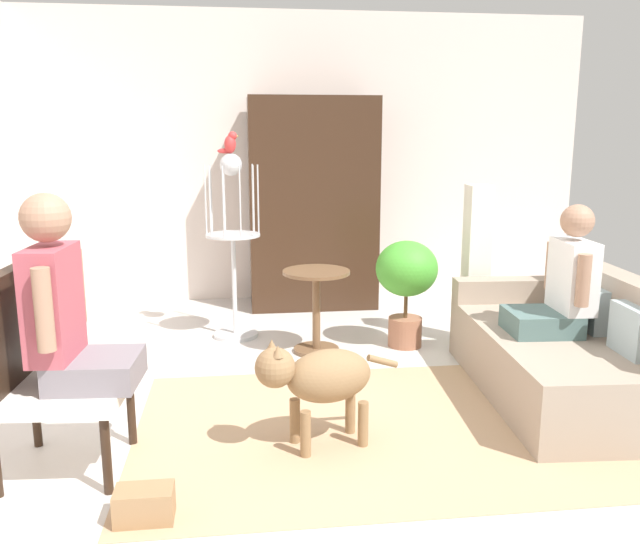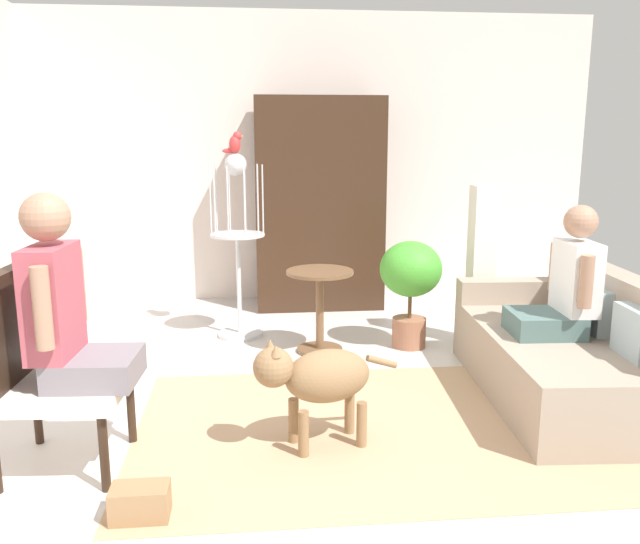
{
  "view_description": "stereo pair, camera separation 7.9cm",
  "coord_description": "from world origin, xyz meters",
  "px_view_note": "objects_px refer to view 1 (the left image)",
  "views": [
    {
      "loc": [
        -0.55,
        -3.32,
        1.62
      ],
      "look_at": [
        -0.11,
        0.2,
        0.87
      ],
      "focal_mm": 36.41,
      "sensor_mm": 36.0,
      "label": 1
    },
    {
      "loc": [
        -0.47,
        -3.33,
        1.62
      ],
      "look_at": [
        -0.11,
        0.2,
        0.87
      ],
      "focal_mm": 36.41,
      "sensor_mm": 36.0,
      "label": 2
    }
  ],
  "objects_px": {
    "person_on_couch": "(562,285)",
    "potted_plant": "(406,278)",
    "round_end_table": "(316,303)",
    "person_on_armchair": "(65,309)",
    "couch": "(563,351)",
    "handbag": "(144,505)",
    "bird_cage_stand": "(233,240)",
    "armoire_cabinet": "(313,204)",
    "column_lamp": "(476,266)",
    "dog": "(319,377)",
    "parrot": "(230,143)",
    "armchair": "(34,362)"
  },
  "relations": [
    {
      "from": "person_on_couch",
      "to": "potted_plant",
      "type": "height_order",
      "value": "person_on_couch"
    },
    {
      "from": "round_end_table",
      "to": "person_on_armchair",
      "type": "bearing_deg",
      "value": -130.78
    },
    {
      "from": "couch",
      "to": "round_end_table",
      "type": "relative_size",
      "value": 2.83
    },
    {
      "from": "round_end_table",
      "to": "handbag",
      "type": "distance_m",
      "value": 2.36
    },
    {
      "from": "person_on_couch",
      "to": "bird_cage_stand",
      "type": "height_order",
      "value": "bird_cage_stand"
    },
    {
      "from": "bird_cage_stand",
      "to": "armoire_cabinet",
      "type": "distance_m",
      "value": 1.21
    },
    {
      "from": "bird_cage_stand",
      "to": "column_lamp",
      "type": "relative_size",
      "value": 1.19
    },
    {
      "from": "person_on_couch",
      "to": "couch",
      "type": "bearing_deg",
      "value": 20.25
    },
    {
      "from": "round_end_table",
      "to": "dog",
      "type": "bearing_deg",
      "value": -96.24
    },
    {
      "from": "round_end_table",
      "to": "handbag",
      "type": "xyz_separation_m",
      "value": [
        -0.99,
        -2.12,
        -0.31
      ]
    },
    {
      "from": "couch",
      "to": "armoire_cabinet",
      "type": "xyz_separation_m",
      "value": [
        -1.33,
        2.41,
        0.7
      ]
    },
    {
      "from": "parrot",
      "to": "potted_plant",
      "type": "xyz_separation_m",
      "value": [
        1.32,
        -0.41,
        -1.01
      ]
    },
    {
      "from": "armchair",
      "to": "handbag",
      "type": "xyz_separation_m",
      "value": [
        0.56,
        -0.52,
        -0.48
      ]
    },
    {
      "from": "parrot",
      "to": "bird_cage_stand",
      "type": "bearing_deg",
      "value": 0.0
    },
    {
      "from": "column_lamp",
      "to": "round_end_table",
      "type": "bearing_deg",
      "value": -175.91
    },
    {
      "from": "round_end_table",
      "to": "potted_plant",
      "type": "xyz_separation_m",
      "value": [
        0.71,
        0.05,
        0.16
      ]
    },
    {
      "from": "person_on_couch",
      "to": "handbag",
      "type": "height_order",
      "value": "person_on_couch"
    },
    {
      "from": "person_on_couch",
      "to": "handbag",
      "type": "xyz_separation_m",
      "value": [
        -2.4,
        -1.1,
        -0.65
      ]
    },
    {
      "from": "couch",
      "to": "person_on_couch",
      "type": "relative_size",
      "value": 2.24
    },
    {
      "from": "person_on_armchair",
      "to": "handbag",
      "type": "xyz_separation_m",
      "value": [
        0.4,
        -0.51,
        -0.74
      ]
    },
    {
      "from": "potted_plant",
      "to": "handbag",
      "type": "distance_m",
      "value": 2.8
    },
    {
      "from": "armchair",
      "to": "column_lamp",
      "type": "height_order",
      "value": "column_lamp"
    },
    {
      "from": "column_lamp",
      "to": "armoire_cabinet",
      "type": "bearing_deg",
      "value": 130.95
    },
    {
      "from": "potted_plant",
      "to": "armoire_cabinet",
      "type": "distance_m",
      "value": 1.53
    },
    {
      "from": "dog",
      "to": "handbag",
      "type": "height_order",
      "value": "dog"
    },
    {
      "from": "bird_cage_stand",
      "to": "handbag",
      "type": "height_order",
      "value": "bird_cage_stand"
    },
    {
      "from": "armchair",
      "to": "dog",
      "type": "relative_size",
      "value": 1.26
    },
    {
      "from": "round_end_table",
      "to": "armoire_cabinet",
      "type": "xyz_separation_m",
      "value": [
        0.13,
        1.41,
        0.6
      ]
    },
    {
      "from": "bird_cage_stand",
      "to": "column_lamp",
      "type": "distance_m",
      "value": 1.93
    },
    {
      "from": "couch",
      "to": "dog",
      "type": "distance_m",
      "value": 1.71
    },
    {
      "from": "dog",
      "to": "parrot",
      "type": "distance_m",
      "value": 2.36
    },
    {
      "from": "couch",
      "to": "handbag",
      "type": "xyz_separation_m",
      "value": [
        -2.45,
        -1.12,
        -0.21
      ]
    },
    {
      "from": "person_on_couch",
      "to": "armoire_cabinet",
      "type": "height_order",
      "value": "armoire_cabinet"
    },
    {
      "from": "round_end_table",
      "to": "handbag",
      "type": "relative_size",
      "value": 2.55
    },
    {
      "from": "potted_plant",
      "to": "armoire_cabinet",
      "type": "bearing_deg",
      "value": 113.03
    },
    {
      "from": "couch",
      "to": "potted_plant",
      "type": "bearing_deg",
      "value": 125.47
    },
    {
      "from": "round_end_table",
      "to": "dog",
      "type": "height_order",
      "value": "round_end_table"
    },
    {
      "from": "couch",
      "to": "person_on_couch",
      "type": "xyz_separation_m",
      "value": [
        -0.05,
        -0.02,
        0.44
      ]
    },
    {
      "from": "couch",
      "to": "parrot",
      "type": "distance_m",
      "value": 2.85
    },
    {
      "from": "person_on_couch",
      "to": "armchair",
      "type": "bearing_deg",
      "value": -168.96
    },
    {
      "from": "couch",
      "to": "armoire_cabinet",
      "type": "height_order",
      "value": "armoire_cabinet"
    },
    {
      "from": "dog",
      "to": "column_lamp",
      "type": "xyz_separation_m",
      "value": [
        1.44,
        1.62,
        0.23
      ]
    },
    {
      "from": "parrot",
      "to": "couch",
      "type": "bearing_deg",
      "value": -35.3
    },
    {
      "from": "person_on_armchair",
      "to": "potted_plant",
      "type": "xyz_separation_m",
      "value": [
        2.1,
        1.66,
        -0.27
      ]
    },
    {
      "from": "couch",
      "to": "dog",
      "type": "height_order",
      "value": "couch"
    },
    {
      "from": "parrot",
      "to": "potted_plant",
      "type": "bearing_deg",
      "value": -17.34
    },
    {
      "from": "handbag",
      "to": "armoire_cabinet",
      "type": "bearing_deg",
      "value": 72.27
    },
    {
      "from": "armoire_cabinet",
      "to": "handbag",
      "type": "height_order",
      "value": "armoire_cabinet"
    },
    {
      "from": "armchair",
      "to": "person_on_couch",
      "type": "relative_size",
      "value": 1.23
    },
    {
      "from": "column_lamp",
      "to": "armoire_cabinet",
      "type": "height_order",
      "value": "armoire_cabinet"
    }
  ]
}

